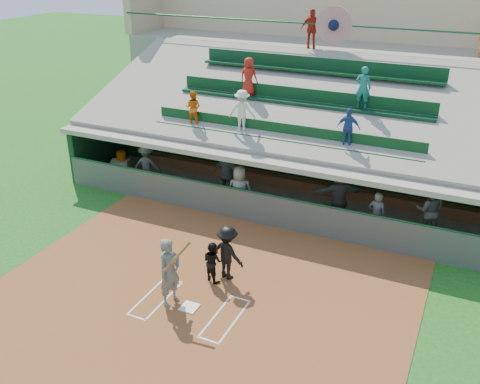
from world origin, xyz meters
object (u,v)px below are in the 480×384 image
at_px(batter_at_plate, 170,272).
at_px(catcher, 212,261).
at_px(water_cooler, 121,156).
at_px(home_plate, 189,307).
at_px(white_table, 121,168).

bearing_deg(batter_at_plate, catcher, 70.70).
distance_m(catcher, water_cooler, 8.48).
bearing_deg(batter_at_plate, water_cooler, 134.14).
distance_m(home_plate, water_cooler, 9.45).
distance_m(batter_at_plate, water_cooler, 9.03).
relative_size(home_plate, water_cooler, 1.19).
bearing_deg(water_cooler, batter_at_plate, -45.86).
distance_m(catcher, white_table, 8.46).
distance_m(home_plate, catcher, 1.51).
bearing_deg(water_cooler, white_table, -111.87).
xyz_separation_m(home_plate, catcher, (-0.05, 1.39, 0.58)).
bearing_deg(home_plate, water_cooler, 136.45).
xyz_separation_m(batter_at_plate, catcher, (0.49, 1.39, -0.35)).
bearing_deg(catcher, home_plate, 113.58).
bearing_deg(home_plate, white_table, 136.89).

